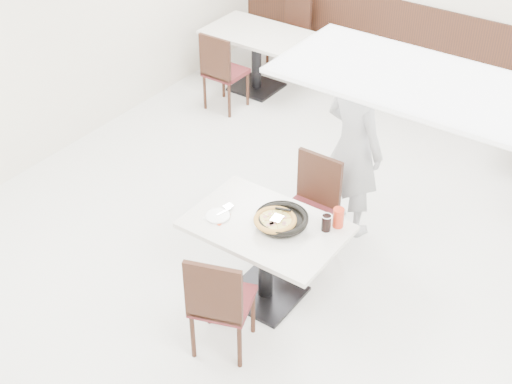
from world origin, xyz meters
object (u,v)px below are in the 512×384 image
Objects in this scene: red_cup at (338,218)px; chair_far at (306,212)px; main_table at (266,261)px; bg_table_left at (256,61)px; pizza_pan at (282,221)px; bg_chair_left_near at (226,70)px; chair_near at (223,299)px; bg_chair_left_far at (288,34)px; side_plate at (218,216)px; diner_person at (353,147)px; pizza at (275,222)px; cola_glass at (326,223)px.

chair_far is at bearing 145.58° from red_cup.
main_table and bg_table_left have the same top height.
bg_chair_left_near reaches higher than pizza_pan.
chair_near is 2.42× the size of pizza_pan.
main_table is at bearing 91.04° from chair_far.
bg_chair_left_far reaches higher than bg_table_left.
chair_near reaches higher than side_plate.
chair_near is 1.88m from diner_person.
chair_far is at bearing 64.84° from side_plate.
chair_far reaches higher than red_cup.
main_table is 3.06× the size of pizza_pan.
bg_chair_left_far is at bearing 97.91° from chair_near.
red_cup is 0.17× the size of bg_chair_left_near.
pizza is (-0.02, -0.06, 0.02)m from pizza_pan.
side_plate is at bearing 87.49° from diner_person.
cola_glass is (0.42, -0.41, 0.34)m from chair_far.
pizza reaches higher than pizza_pan.
cola_glass is at bearing 136.92° from bg_chair_left_far.
bg_chair_left_near is at bearing 99.25° from bg_chair_left_far.
main_table is 0.70× the size of diner_person.
pizza_pan is 0.43m from red_cup.
red_cup is (0.05, 0.09, 0.02)m from cola_glass.
chair_far is 0.72m from diner_person.
main_table is 3.25m from bg_chair_left_near.
chair_near reaches higher than pizza_pan.
side_plate is at bearing -151.96° from red_cup.
chair_far is at bearing 97.22° from diner_person.
diner_person reaches higher than pizza_pan.
chair_far is 0.65m from pizza_pan.
pizza is at bearing -142.02° from red_cup.
bg_table_left is 1.26× the size of bg_chair_left_far.
cola_glass reaches higher than pizza_pan.
chair_near is 0.75m from pizza_pan.
chair_far is at bearing 98.01° from pizza.
bg_chair_left_near is at bearing 126.05° from side_plate.
cola_glass is 0.11m from red_cup.
pizza is 0.48m from red_cup.
diner_person is at bearing 112.29° from red_cup.
chair_near and chair_far have the same top height.
cola_glass is 0.81× the size of red_cup.
pizza_pan is 0.51m from side_plate.
diner_person is 2.90m from bg_table_left.
bg_chair_left_far is (-2.26, 3.66, -0.34)m from pizza.
main_table is 9.23× the size of cola_glass.
diner_person is (-0.38, 0.92, 0.02)m from red_cup.
main_table is 7.50× the size of red_cup.
main_table is at bearing -153.03° from cola_glass.
main_table is 3.69m from bg_table_left.
chair_far is at bearing -38.65° from bg_chair_left_near.
bg_chair_left_far reaches higher than red_cup.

